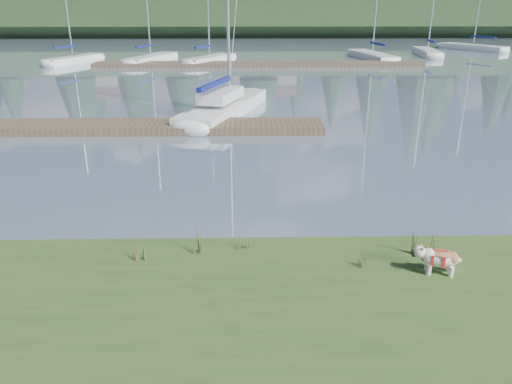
{
  "coord_description": "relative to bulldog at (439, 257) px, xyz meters",
  "views": [
    {
      "loc": [
        0.92,
        -10.68,
        4.88
      ],
      "look_at": [
        1.14,
        -0.5,
        0.96
      ],
      "focal_mm": 35.0,
      "sensor_mm": 36.0,
      "label": 1
    }
  ],
  "objects": [
    {
      "name": "weed_0",
      "position": [
        -4.3,
        0.81,
        -0.04
      ],
      "size": [
        0.17,
        0.14,
        0.64
      ],
      "color": "#475B23",
      "rests_on": "bank"
    },
    {
      "name": "ground",
      "position": [
        -4.31,
        32.98,
        -0.66
      ],
      "size": [
        200.0,
        200.0,
        0.0
      ],
      "primitive_type": "plane",
      "color": "slate",
      "rests_on": "ground"
    },
    {
      "name": "weed_5",
      "position": [
        0.16,
        0.79,
        -0.09
      ],
      "size": [
        0.17,
        0.14,
        0.53
      ],
      "color": "#475B23",
      "rests_on": "bank"
    },
    {
      "name": "dock_far",
      "position": [
        -2.31,
        32.98,
        -0.51
      ],
      "size": [
        26.0,
        2.2,
        0.3
      ],
      "primitive_type": "cube",
      "color": "#4C3D2C",
      "rests_on": "ground"
    },
    {
      "name": "weed_3",
      "position": [
        -5.38,
        0.6,
        -0.08
      ],
      "size": [
        0.17,
        0.14,
        0.56
      ],
      "color": "#475B23",
      "rests_on": "bank"
    },
    {
      "name": "sailboat_bg_5",
      "position": [
        20.19,
        46.67,
        -0.34
      ],
      "size": [
        5.64,
        7.76,
        11.61
      ],
      "rotation": [
        0.0,
        0.0,
        2.12
      ],
      "color": "silver",
      "rests_on": "ground"
    },
    {
      "name": "sailboat_bg_3",
      "position": [
        7.78,
        38.45,
        -0.34
      ],
      "size": [
        3.11,
        8.99,
        12.87
      ],
      "rotation": [
        0.0,
        0.0,
        1.73
      ],
      "color": "silver",
      "rests_on": "ground"
    },
    {
      "name": "ridge",
      "position": [
        -4.31,
        75.98,
        1.84
      ],
      "size": [
        200.0,
        20.0,
        5.0
      ],
      "primitive_type": "cube",
      "color": "black",
      "rests_on": "ground"
    },
    {
      "name": "sailboat_bg_2",
      "position": [
        -6.04,
        35.55,
        -0.33
      ],
      "size": [
        4.62,
        6.85,
        10.7
      ],
      "rotation": [
        0.0,
        0.0,
        1.07
      ],
      "color": "silver",
      "rests_on": "ground"
    },
    {
      "name": "weed_1",
      "position": [
        -3.43,
        0.95,
        -0.13
      ],
      "size": [
        0.17,
        0.14,
        0.43
      ],
      "color": "#475B23",
      "rests_on": "bank"
    },
    {
      "name": "bulldog",
      "position": [
        0.0,
        0.0,
        0.0
      ],
      "size": [
        0.84,
        0.43,
        0.5
      ],
      "rotation": [
        0.0,
        0.0,
        2.95
      ],
      "color": "silver",
      "rests_on": "bank"
    },
    {
      "name": "dock_near",
      "position": [
        -8.31,
        11.98,
        -0.51
      ],
      "size": [
        16.0,
        2.0,
        0.3
      ],
      "primitive_type": "cube",
      "color": "#4C3D2C",
      "rests_on": "ground"
    },
    {
      "name": "mud_lip",
      "position": [
        -4.31,
        1.38,
        -0.59
      ],
      "size": [
        60.0,
        0.5,
        0.14
      ],
      "primitive_type": "cube",
      "color": "#33281C",
      "rests_on": "ground"
    },
    {
      "name": "weed_2",
      "position": [
        -0.24,
        0.77,
        -0.01
      ],
      "size": [
        0.17,
        0.14,
        0.7
      ],
      "color": "#475B23",
      "rests_on": "bank"
    },
    {
      "name": "weed_4",
      "position": [
        -1.25,
        0.25,
        -0.15
      ],
      "size": [
        0.17,
        0.14,
        0.39
      ],
      "color": "#475B23",
      "rests_on": "bank"
    },
    {
      "name": "sailboat_main",
      "position": [
        -4.15,
        15.57,
        -0.24
      ],
      "size": [
        4.34,
        8.88,
        12.63
      ],
      "rotation": [
        0.0,
        0.0,
        1.26
      ],
      "color": "silver",
      "rests_on": "ground"
    },
    {
      "name": "sailboat_bg_0",
      "position": [
        -17.39,
        35.62,
        -0.33
      ],
      "size": [
        3.95,
        6.6,
        9.81
      ],
      "rotation": [
        0.0,
        0.0,
        1.14
      ],
      "color": "silver",
      "rests_on": "ground"
    },
    {
      "name": "sailboat_bg_4",
      "position": [
        13.99,
        41.42,
        -0.33
      ],
      "size": [
        2.38,
        7.69,
        11.2
      ],
      "rotation": [
        0.0,
        0.0,
        1.45
      ],
      "color": "silver",
      "rests_on": "ground"
    },
    {
      "name": "sailboat_bg_1",
      "position": [
        -11.12,
        36.44,
        -0.33
      ],
      "size": [
        3.97,
        7.88,
        11.67
      ],
      "rotation": [
        0.0,
        0.0,
        1.24
      ],
      "color": "silver",
      "rests_on": "ground"
    }
  ]
}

